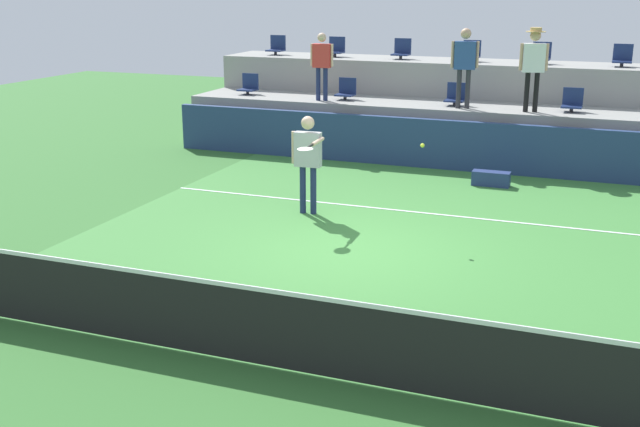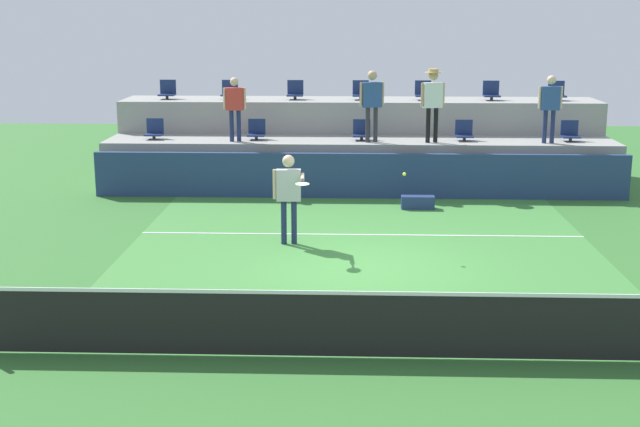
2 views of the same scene
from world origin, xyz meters
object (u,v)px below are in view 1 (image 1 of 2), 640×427
Objects in this scene: tennis_ball at (422,145)px; stadium_chair_upper_mid_left at (402,51)px; stadium_chair_upper_right at (622,57)px; spectator_in_grey at (465,60)px; stadium_chair_upper_mid_right at (541,55)px; stadium_chair_upper_far_left at (277,47)px; equipment_bag at (491,179)px; stadium_chair_upper_center at (471,53)px; stadium_chair_lower_center at (456,96)px; stadium_chair_lower_right at (572,102)px; spectator_in_white at (322,60)px; stadium_chair_lower_far_left at (249,86)px; stadium_chair_lower_left at (346,91)px; stadium_chair_upper_left at (336,49)px; spectator_with_hat at (534,60)px; tennis_player at (308,155)px.

stadium_chair_upper_mid_left is at bearing 107.71° from tennis_ball.
stadium_chair_upper_right is 3.95m from spectator_in_grey.
stadium_chair_upper_mid_right is 1.00× the size of stadium_chair_upper_right.
equipment_bag is (6.62, -4.19, -2.16)m from stadium_chair_upper_far_left.
stadium_chair_upper_center is 3.55m from stadium_chair_upper_right.
stadium_chair_lower_center is 2.60m from stadium_chair_lower_right.
stadium_chair_upper_center and stadium_chair_upper_right have the same top height.
spectator_in_white is at bearing 180.00° from spectator_in_grey.
stadium_chair_lower_far_left is 0.68× the size of equipment_bag.
stadium_chair_upper_far_left reaches higher than stadium_chair_lower_left.
stadium_chair_lower_left is 0.32× the size of spectator_in_white.
stadium_chair_upper_right reaches higher than equipment_bag.
stadium_chair_lower_left is at bearing -116.08° from stadium_chair_upper_mid_left.
stadium_chair_upper_mid_left reaches higher than equipment_bag.
equipment_bag is at bearing -61.72° from stadium_chair_lower_center.
stadium_chair_lower_far_left is at bearing 134.61° from tennis_ball.
spectator_in_white is (0.43, -2.18, -0.11)m from stadium_chair_upper_left.
spectator_with_hat is 26.84× the size of tennis_ball.
stadium_chair_upper_mid_right is 1.85m from stadium_chair_upper_right.
stadium_chair_upper_center reaches higher than tennis_player.
stadium_chair_lower_center is 4.06m from stadium_chair_upper_right.
stadium_chair_upper_far_left reaches higher than stadium_chair_lower_center.
tennis_ball is 4.03m from equipment_bag.
stadium_chair_lower_center is 0.32× the size of spectator_in_white.
stadium_chair_upper_mid_right is at bearing 46.87° from stadium_chair_lower_center.
spectator_in_white is at bearing 155.85° from equipment_bag.
stadium_chair_lower_right is (2.60, 0.00, 0.00)m from stadium_chair_lower_center.
stadium_chair_lower_right is at bearing 0.00° from stadium_chair_lower_left.
stadium_chair_upper_center is (1.79, 0.00, 0.00)m from stadium_chair_upper_mid_left.
spectator_in_grey is (-2.36, -0.38, 0.87)m from stadium_chair_lower_right.
stadium_chair_lower_left is 1.00× the size of stadium_chair_lower_right.
tennis_ball is 0.09× the size of equipment_bag.
spectator_in_grey is at bearing -123.48° from stadium_chair_upper_mid_right.
stadium_chair_lower_right is 0.68× the size of equipment_bag.
tennis_player is 1.10× the size of spectator_in_white.
spectator_in_white is (-5.79, -0.38, 0.74)m from stadium_chair_lower_right.
tennis_player is at bearing -100.96° from stadium_chair_upper_center.
stadium_chair_upper_left is at bearing 180.00° from stadium_chair_upper_center.
stadium_chair_upper_mid_right is at bearing 0.00° from stadium_chair_upper_far_left.
stadium_chair_upper_far_left is 7.02m from stadium_chair_upper_mid_right.
stadium_chair_upper_far_left is (-2.65, 1.80, 0.85)m from stadium_chair_lower_left.
spectator_with_hat is (7.08, -2.18, 0.07)m from stadium_chair_upper_far_left.
stadium_chair_lower_far_left is 1.00× the size of stadium_chair_lower_left.
stadium_chair_lower_right reaches higher than tennis_ball.
stadium_chair_upper_left and stadium_chair_upper_center have the same top height.
stadium_chair_lower_right is at bearing -63.02° from stadium_chair_upper_mid_right.
stadium_chair_upper_center reaches higher than stadium_chair_lower_left.
stadium_chair_lower_far_left is at bearing -89.69° from stadium_chair_upper_far_left.
spectator_in_grey is at bearing -29.52° from stadium_chair_upper_left.
stadium_chair_upper_far_left is 0.29× the size of spectator_in_grey.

